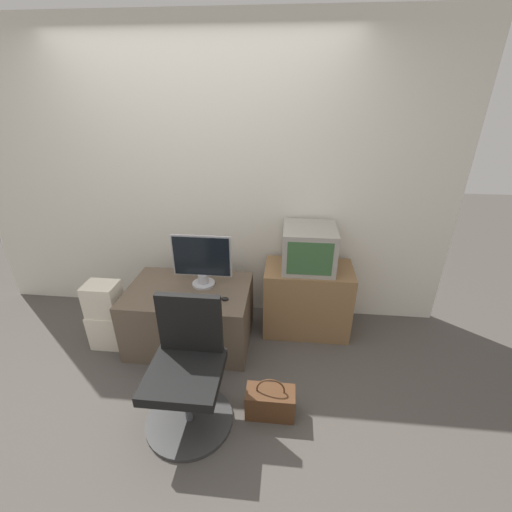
{
  "coord_description": "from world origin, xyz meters",
  "views": [
    {
      "loc": [
        0.74,
        -1.65,
        2.08
      ],
      "look_at": [
        0.49,
        0.93,
        0.79
      ],
      "focal_mm": 24.0,
      "sensor_mm": 36.0,
      "label": 1
    }
  ],
  "objects": [
    {
      "name": "main_monitor",
      "position": [
        0.04,
        0.83,
        0.77
      ],
      "size": [
        0.5,
        0.19,
        0.46
      ],
      "color": "#B2B2B7",
      "rests_on": "desk"
    },
    {
      "name": "side_stand",
      "position": [
        0.95,
        1.02,
        0.32
      ],
      "size": [
        0.77,
        0.44,
        0.65
      ],
      "color": "olive",
      "rests_on": "ground_plane"
    },
    {
      "name": "mouse",
      "position": [
        0.27,
        0.61,
        0.55
      ],
      "size": [
        0.06,
        0.04,
        0.03
      ],
      "color": "black",
      "rests_on": "desk"
    },
    {
      "name": "desk",
      "position": [
        -0.08,
        0.74,
        0.27
      ],
      "size": [
        1.04,
        0.7,
        0.54
      ],
      "color": "brown",
      "rests_on": "ground_plane"
    },
    {
      "name": "ground_plane",
      "position": [
        0.0,
        0.0,
        0.0
      ],
      "size": [
        12.0,
        12.0,
        0.0
      ],
      "primitive_type": "plane",
      "color": "#4C4742"
    },
    {
      "name": "keyboard",
      "position": [
        0.01,
        0.6,
        0.55
      ],
      "size": [
        0.38,
        0.11,
        0.01
      ],
      "color": "silver",
      "rests_on": "desk"
    },
    {
      "name": "wall_back",
      "position": [
        0.0,
        1.32,
        1.3
      ],
      "size": [
        4.4,
        0.05,
        2.6
      ],
      "color": "silver",
      "rests_on": "ground_plane"
    },
    {
      "name": "crt_tv",
      "position": [
        0.93,
        1.04,
        0.83
      ],
      "size": [
        0.45,
        0.44,
        0.37
      ],
      "color": "gray",
      "rests_on": "side_stand"
    },
    {
      "name": "cardboard_box_lower",
      "position": [
        -0.79,
        0.63,
        0.16
      ],
      "size": [
        0.29,
        0.23,
        0.33
      ],
      "color": "beige",
      "rests_on": "ground_plane"
    },
    {
      "name": "cardboard_box_upper",
      "position": [
        -0.79,
        0.63,
        0.47
      ],
      "size": [
        0.27,
        0.21,
        0.28
      ],
      "color": "beige",
      "rests_on": "cardboard_box_lower"
    },
    {
      "name": "handbag",
      "position": [
        0.68,
        0.03,
        0.11
      ],
      "size": [
        0.34,
        0.17,
        0.32
      ],
      "color": "#4C2D19",
      "rests_on": "ground_plane"
    },
    {
      "name": "office_chair",
      "position": [
        0.13,
        -0.04,
        0.37
      ],
      "size": [
        0.59,
        0.59,
        0.9
      ],
      "color": "#333333",
      "rests_on": "ground_plane"
    }
  ]
}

